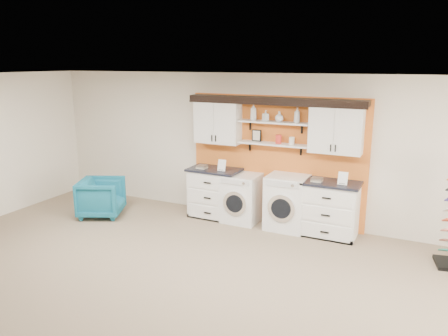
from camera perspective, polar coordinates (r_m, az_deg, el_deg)
The scene contains 21 objects.
floor at distance 5.43m, azimuth -8.34°, elevation -19.98°, with size 10.00×10.00×0.00m, color gray.
ceiling at distance 4.53m, azimuth -9.58°, elevation 11.02°, with size 10.00×10.00×0.00m, color white.
wall_back at distance 8.29m, azimuth 6.88°, elevation 2.48°, with size 10.00×10.00×0.00m, color beige.
accent_panel at distance 8.29m, azimuth 6.76°, elevation 1.09°, with size 3.40×0.07×2.40m, color orange.
upper_cabinet_left at distance 8.45m, azimuth -0.80°, elevation 6.10°, with size 0.90×0.35×0.84m.
upper_cabinet_right at distance 7.72m, azimuth 14.46°, elevation 4.95°, with size 0.90×0.35×0.84m.
shelf_lower at distance 8.08m, azimuth 6.44°, elevation 3.14°, with size 1.32×0.28×0.03m, color silver.
shelf_upper at distance 8.01m, azimuth 6.52°, elevation 5.95°, with size 1.32×0.28×0.03m, color silver.
crown_molding at distance 7.98m, azimuth 6.63°, elevation 8.80°, with size 3.30×0.41×0.13m.
picture_frame at distance 8.22m, azimuth 4.27°, elevation 4.26°, with size 0.18×0.02×0.22m.
canister_red at distance 8.03m, azimuth 7.13°, elevation 3.75°, with size 0.11×0.11×0.16m, color red.
canister_cream at distance 7.96m, azimuth 8.84°, elevation 3.53°, with size 0.10×0.10×0.14m, color silver.
base_cabinet_left at distance 8.61m, azimuth -1.22°, elevation -3.25°, with size 1.00×0.66×0.98m.
base_cabinet_right at distance 7.90m, azimuth 13.64°, elevation -5.20°, with size 1.01×0.66×0.98m.
washer at distance 8.38m, azimuth 2.34°, elevation -3.91°, with size 0.66×0.71×0.93m.
dryer at distance 8.07m, azimuth 8.23°, elevation -4.46°, with size 0.72×0.71×1.00m.
armchair at distance 9.02m, azimuth -15.71°, elevation -3.73°, with size 0.80×0.83×0.75m, color #125F7A.
soap_bottle_a at distance 8.13m, azimuth 3.87°, elevation 7.32°, with size 0.12×0.12×0.31m, color silver.
soap_bottle_b at distance 8.05m, azimuth 5.45°, elevation 6.84°, with size 0.09×0.09×0.20m, color silver.
soap_bottle_c at distance 7.97m, azimuth 7.23°, elevation 6.69°, with size 0.15×0.15×0.19m, color silver.
soap_bottle_d at distance 7.87m, azimuth 9.51°, elevation 6.84°, with size 0.11×0.11×0.28m, color silver.
Camera 1 is at (2.60, -3.70, 3.00)m, focal length 35.00 mm.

